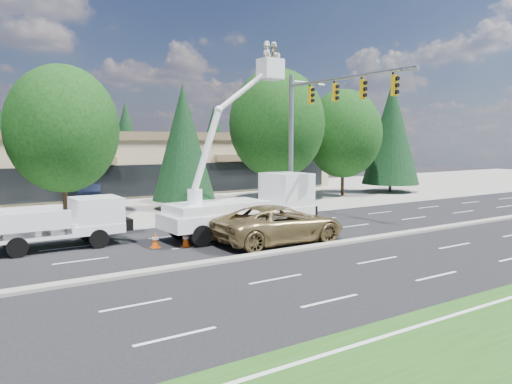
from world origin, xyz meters
TOP-DOWN VIEW (x-y plane):
  - ground at (0.00, 0.00)m, footprint 140.00×140.00m
  - concrete_apron at (0.00, 20.00)m, footprint 140.00×22.00m
  - road_median at (0.00, 0.00)m, footprint 120.00×0.55m
  - strip_mall at (0.00, 29.97)m, footprint 50.40×15.40m
  - tree_front_d at (-3.00, 15.00)m, footprint 6.75×6.75m
  - tree_front_e at (5.00, 15.00)m, footprint 4.39×4.39m
  - tree_front_f at (13.00, 15.00)m, footprint 7.47×7.47m
  - tree_front_g at (20.00, 15.00)m, footprint 6.59×6.59m
  - tree_front_h at (26.00, 15.00)m, footprint 5.23×5.23m
  - tree_back_c at (10.00, 42.00)m, footprint 4.78×4.78m
  - tree_back_d at (22.00, 42.00)m, footprint 4.78×4.78m
  - signal_mast at (10.03, 7.04)m, footprint 2.76×10.16m
  - utility_pickup at (-4.91, 6.20)m, footprint 5.70×2.28m
  - bucket_truck at (3.71, 4.23)m, footprint 8.11×2.86m
  - traffic_cone_b at (-1.57, 3.91)m, footprint 0.40×0.40m
  - traffic_cone_c at (-0.34, 3.35)m, footprint 0.40×0.40m
  - minivan at (3.72, 1.77)m, footprint 6.47×3.07m
  - parked_car_east at (0.00, 20.86)m, footprint 2.90×4.97m

SIDE VIEW (x-z plane):
  - ground at x=0.00m, z-range 0.00..0.00m
  - concrete_apron at x=0.00m, z-range 0.00..0.01m
  - road_median at x=0.00m, z-range 0.00..0.12m
  - traffic_cone_b at x=-1.57m, z-range -0.01..0.69m
  - traffic_cone_c at x=-0.34m, z-range -0.01..0.69m
  - parked_car_east at x=0.00m, z-range 0.00..1.55m
  - minivan at x=3.72m, z-range 0.00..1.78m
  - utility_pickup at x=-4.91m, z-range -0.19..1.99m
  - bucket_truck at x=3.71m, z-range -2.83..6.95m
  - strip_mall at x=0.00m, z-range 0.08..5.58m
  - tree_front_e at x=5.00m, z-range 0.32..8.98m
  - tree_back_d at x=22.00m, z-range 0.34..9.77m
  - tree_back_c at x=10.00m, z-range 0.34..9.78m
  - tree_front_g at x=20.00m, z-range 0.78..9.93m
  - tree_front_d at x=-3.00m, z-range 0.80..10.16m
  - tree_front_h at x=26.00m, z-range 0.38..10.68m
  - signal_mast at x=10.03m, z-range 1.56..10.56m
  - tree_front_f at x=13.00m, z-range 0.89..11.25m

